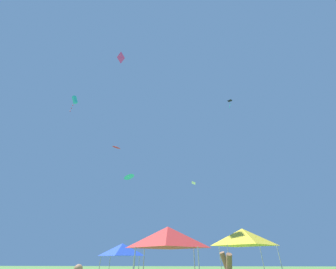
{
  "coord_description": "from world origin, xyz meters",
  "views": [
    {
      "loc": [
        0.45,
        -5.19,
        1.86
      ],
      "look_at": [
        -0.4,
        13.79,
        13.42
      ],
      "focal_mm": 21.77,
      "sensor_mm": 36.0,
      "label": 1
    }
  ],
  "objects_px": {
    "kite_cyan_box": "(75,100)",
    "canopy_tent_yellow": "(243,237)",
    "kite_magenta_diamond": "(121,58)",
    "kite_white_diamond": "(194,183)",
    "kite_black_diamond": "(230,101)",
    "canopy_tent_red": "(168,237)",
    "canopy_tent_blue": "(122,250)",
    "kite_red_delta": "(116,147)",
    "kite_cyan_delta": "(129,176)"
  },
  "relations": [
    {
      "from": "kite_cyan_box",
      "to": "canopy_tent_yellow",
      "type": "bearing_deg",
      "value": 13.83
    },
    {
      "from": "kite_cyan_box",
      "to": "kite_magenta_diamond",
      "type": "height_order",
      "value": "kite_magenta_diamond"
    },
    {
      "from": "kite_white_diamond",
      "to": "kite_black_diamond",
      "type": "bearing_deg",
      "value": -56.64
    },
    {
      "from": "canopy_tent_yellow",
      "to": "kite_cyan_box",
      "type": "height_order",
      "value": "kite_cyan_box"
    },
    {
      "from": "canopy_tent_red",
      "to": "kite_cyan_box",
      "type": "bearing_deg",
      "value": 167.98
    },
    {
      "from": "canopy_tent_blue",
      "to": "kite_magenta_diamond",
      "type": "bearing_deg",
      "value": 165.94
    },
    {
      "from": "canopy_tent_blue",
      "to": "kite_white_diamond",
      "type": "bearing_deg",
      "value": 60.06
    },
    {
      "from": "canopy_tent_red",
      "to": "kite_magenta_diamond",
      "type": "distance_m",
      "value": 25.94
    },
    {
      "from": "canopy_tent_red",
      "to": "kite_red_delta",
      "type": "relative_size",
      "value": 1.53
    },
    {
      "from": "canopy_tent_yellow",
      "to": "kite_red_delta",
      "type": "xyz_separation_m",
      "value": [
        -15.9,
        16.44,
        16.45
      ]
    },
    {
      "from": "canopy_tent_red",
      "to": "kite_magenta_diamond",
      "type": "height_order",
      "value": "kite_magenta_diamond"
    },
    {
      "from": "canopy_tent_yellow",
      "to": "kite_white_diamond",
      "type": "distance_m",
      "value": 16.14
    },
    {
      "from": "kite_cyan_box",
      "to": "kite_white_diamond",
      "type": "bearing_deg",
      "value": 55.96
    },
    {
      "from": "kite_magenta_diamond",
      "to": "kite_black_diamond",
      "type": "bearing_deg",
      "value": 12.48
    },
    {
      "from": "kite_black_diamond",
      "to": "kite_white_diamond",
      "type": "distance_m",
      "value": 13.2
    },
    {
      "from": "canopy_tent_red",
      "to": "kite_black_diamond",
      "type": "distance_m",
      "value": 22.61
    },
    {
      "from": "canopy_tent_yellow",
      "to": "kite_white_diamond",
      "type": "bearing_deg",
      "value": 99.27
    },
    {
      "from": "kite_cyan_delta",
      "to": "kite_magenta_diamond",
      "type": "distance_m",
      "value": 16.9
    },
    {
      "from": "kite_cyan_delta",
      "to": "kite_cyan_box",
      "type": "height_order",
      "value": "kite_cyan_box"
    },
    {
      "from": "canopy_tent_blue",
      "to": "kite_white_diamond",
      "type": "distance_m",
      "value": 16.75
    },
    {
      "from": "kite_red_delta",
      "to": "kite_white_diamond",
      "type": "height_order",
      "value": "kite_red_delta"
    },
    {
      "from": "kite_black_diamond",
      "to": "canopy_tent_yellow",
      "type": "bearing_deg",
      "value": -117.86
    },
    {
      "from": "canopy_tent_blue",
      "to": "kite_white_diamond",
      "type": "relative_size",
      "value": 3.38
    },
    {
      "from": "kite_cyan_delta",
      "to": "kite_white_diamond",
      "type": "bearing_deg",
      "value": 28.01
    },
    {
      "from": "canopy_tent_blue",
      "to": "kite_cyan_delta",
      "type": "xyz_separation_m",
      "value": [
        -1.88,
        7.41,
        8.68
      ]
    },
    {
      "from": "canopy_tent_blue",
      "to": "canopy_tent_yellow",
      "type": "height_order",
      "value": "canopy_tent_yellow"
    },
    {
      "from": "kite_cyan_delta",
      "to": "kite_cyan_box",
      "type": "bearing_deg",
      "value": -101.86
    },
    {
      "from": "canopy_tent_red",
      "to": "kite_cyan_box",
      "type": "height_order",
      "value": "kite_cyan_box"
    },
    {
      "from": "canopy_tent_yellow",
      "to": "kite_magenta_diamond",
      "type": "distance_m",
      "value": 26.62
    },
    {
      "from": "canopy_tent_yellow",
      "to": "canopy_tent_blue",
      "type": "bearing_deg",
      "value": 171.1
    },
    {
      "from": "kite_red_delta",
      "to": "kite_cyan_delta",
      "type": "distance_m",
      "value": 12.39
    },
    {
      "from": "kite_red_delta",
      "to": "kite_cyan_box",
      "type": "xyz_separation_m",
      "value": [
        2.25,
        -19.8,
        -5.79
      ]
    },
    {
      "from": "kite_red_delta",
      "to": "kite_cyan_box",
      "type": "height_order",
      "value": "kite_red_delta"
    },
    {
      "from": "kite_magenta_diamond",
      "to": "kite_white_diamond",
      "type": "bearing_deg",
      "value": 47.95
    },
    {
      "from": "kite_white_diamond",
      "to": "canopy_tent_yellow",
      "type": "bearing_deg",
      "value": -80.73
    },
    {
      "from": "kite_black_diamond",
      "to": "kite_cyan_box",
      "type": "distance_m",
      "value": 20.18
    },
    {
      "from": "kite_white_diamond",
      "to": "kite_cyan_delta",
      "type": "bearing_deg",
      "value": -151.99
    },
    {
      "from": "canopy_tent_blue",
      "to": "canopy_tent_red",
      "type": "relative_size",
      "value": 0.88
    },
    {
      "from": "kite_cyan_delta",
      "to": "kite_black_diamond",
      "type": "height_order",
      "value": "kite_black_diamond"
    },
    {
      "from": "kite_cyan_delta",
      "to": "kite_magenta_diamond",
      "type": "xyz_separation_m",
      "value": [
        -1.34,
        -6.6,
        15.5
      ]
    },
    {
      "from": "canopy_tent_yellow",
      "to": "kite_white_diamond",
      "type": "xyz_separation_m",
      "value": [
        -2.21,
        13.57,
        8.47
      ]
    },
    {
      "from": "canopy_tent_yellow",
      "to": "kite_cyan_box",
      "type": "bearing_deg",
      "value": -166.17
    },
    {
      "from": "kite_cyan_delta",
      "to": "kite_white_diamond",
      "type": "xyz_separation_m",
      "value": [
        8.87,
        4.72,
        0.53
      ]
    },
    {
      "from": "canopy_tent_blue",
      "to": "kite_cyan_box",
      "type": "bearing_deg",
      "value": -132.83
    },
    {
      "from": "kite_cyan_delta",
      "to": "canopy_tent_blue",
      "type": "bearing_deg",
      "value": -75.72
    },
    {
      "from": "canopy_tent_red",
      "to": "canopy_tent_yellow",
      "type": "xyz_separation_m",
      "value": [
        5.29,
        5.14,
        0.39
      ]
    },
    {
      "from": "kite_black_diamond",
      "to": "kite_cyan_box",
      "type": "relative_size",
      "value": 0.96
    },
    {
      "from": "kite_red_delta",
      "to": "kite_cyan_delta",
      "type": "height_order",
      "value": "kite_red_delta"
    },
    {
      "from": "canopy_tent_red",
      "to": "kite_cyan_delta",
      "type": "distance_m",
      "value": 17.28
    },
    {
      "from": "canopy_tent_red",
      "to": "kite_black_diamond",
      "type": "relative_size",
      "value": 2.17
    }
  ]
}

